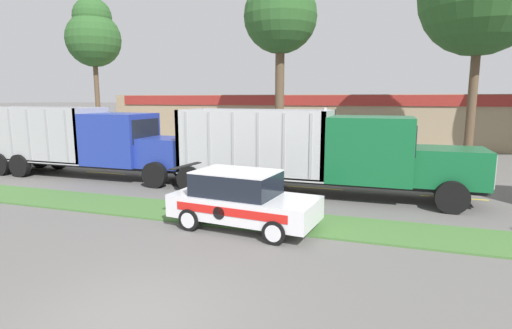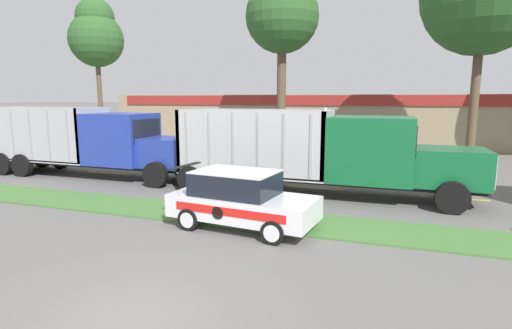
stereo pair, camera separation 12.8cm
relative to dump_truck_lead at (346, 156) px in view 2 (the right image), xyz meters
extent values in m
plane|color=slate|center=(-2.50, -10.07, -1.61)|extent=(600.00, 600.00, 0.00)
cube|color=#477538|center=(-2.50, -4.00, -1.58)|extent=(120.00, 2.17, 0.06)
cube|color=yellow|center=(-17.55, 1.09, -1.60)|extent=(2.40, 0.14, 0.01)
cube|color=yellow|center=(-12.15, 1.09, -1.60)|extent=(2.40, 0.14, 0.01)
cube|color=yellow|center=(-6.75, 1.09, -1.60)|extent=(2.40, 0.14, 0.01)
cube|color=yellow|center=(-1.35, 1.09, -1.60)|extent=(2.40, 0.14, 0.01)
cube|color=yellow|center=(4.05, 1.09, -1.60)|extent=(2.40, 0.14, 0.01)
cube|color=black|center=(-0.89, 0.00, -0.98)|extent=(11.54, 1.42, 0.18)
cube|color=#146033|center=(3.65, 0.00, -0.23)|extent=(2.47, 2.12, 1.31)
cube|color=#B7B7BC|center=(4.91, 0.00, -0.23)|extent=(0.06, 1.81, 1.12)
cube|color=#146033|center=(0.91, 0.00, 0.31)|extent=(3.02, 2.58, 2.39)
cube|color=black|center=(2.44, 0.00, 0.73)|extent=(0.04, 2.20, 1.08)
cylinder|color=silver|center=(-0.70, -0.84, 1.08)|extent=(0.14, 0.14, 1.54)
cube|color=#B7B7BC|center=(-3.63, 0.00, -0.83)|extent=(6.05, 2.58, 0.12)
cube|color=#B7B7BC|center=(-0.68, 0.00, 0.45)|extent=(0.16, 2.58, 2.55)
cube|color=#B7B7BC|center=(-6.58, 0.00, 0.45)|extent=(0.16, 2.58, 2.55)
cube|color=#B7B7BC|center=(-3.63, -1.21, 0.45)|extent=(6.05, 0.16, 2.55)
cube|color=#B7B7BC|center=(-3.63, 1.21, 0.45)|extent=(6.05, 0.16, 2.55)
cube|color=#A3A3A8|center=(-6.15, -1.31, 0.45)|extent=(0.10, 0.04, 2.42)
cube|color=#A3A3A8|center=(-5.14, -1.31, 0.45)|extent=(0.10, 0.04, 2.42)
cube|color=#A3A3A8|center=(-4.13, -1.31, 0.45)|extent=(0.10, 0.04, 2.42)
cube|color=#A3A3A8|center=(-3.13, -1.31, 0.45)|extent=(0.10, 0.04, 2.42)
cube|color=#A3A3A8|center=(-2.12, -1.31, 0.45)|extent=(0.10, 0.04, 2.42)
cube|color=#A3A3A8|center=(-1.11, -1.31, 0.45)|extent=(0.10, 0.04, 2.42)
cylinder|color=black|center=(3.65, -1.27, -1.07)|extent=(1.09, 0.30, 1.09)
cylinder|color=black|center=(3.65, 1.27, -1.07)|extent=(1.09, 0.30, 1.09)
cylinder|color=black|center=(-6.06, -1.27, -1.07)|extent=(1.09, 0.30, 1.09)
cylinder|color=black|center=(-6.06, 1.27, -1.07)|extent=(1.09, 0.30, 1.09)
cylinder|color=black|center=(-4.79, -1.27, -1.07)|extent=(1.09, 0.30, 1.09)
cylinder|color=black|center=(-4.79, 1.27, -1.07)|extent=(1.09, 0.30, 1.09)
cylinder|color=black|center=(-3.52, -1.27, -1.07)|extent=(1.09, 0.30, 1.09)
cylinder|color=black|center=(-3.52, 1.27, -1.07)|extent=(1.09, 0.30, 1.09)
cube|color=black|center=(-12.64, 0.15, -0.96)|extent=(11.86, 1.33, 0.18)
cube|color=#23389E|center=(-7.85, 0.15, -0.23)|extent=(2.29, 1.98, 1.30)
cube|color=#B7B7BC|center=(-6.68, 0.15, -0.23)|extent=(0.06, 1.69, 1.10)
cube|color=#23389E|center=(-10.42, 0.15, 0.31)|extent=(2.83, 2.42, 2.36)
cube|color=black|center=(-8.98, 0.15, 0.72)|extent=(0.04, 2.06, 1.06)
cylinder|color=silver|center=(-11.93, -0.64, 0.96)|extent=(0.14, 0.14, 1.31)
cube|color=#ADADB2|center=(-15.20, 0.15, -0.81)|extent=(6.74, 2.42, 0.12)
cube|color=#ADADB2|center=(-11.91, 0.15, 0.46)|extent=(0.16, 2.42, 2.56)
cube|color=#ADADB2|center=(-15.20, -0.98, 0.46)|extent=(6.74, 0.16, 2.56)
cube|color=#ADADB2|center=(-15.20, 1.28, 0.46)|extent=(6.74, 0.16, 2.56)
cube|color=#99999E|center=(-15.76, -1.08, 0.46)|extent=(0.10, 0.04, 2.43)
cube|color=#99999E|center=(-14.64, -1.08, 0.46)|extent=(0.10, 0.04, 2.43)
cube|color=#99999E|center=(-13.52, -1.08, 0.46)|extent=(0.10, 0.04, 2.43)
cube|color=#99999E|center=(-12.39, -1.08, 0.46)|extent=(0.10, 0.04, 2.43)
cylinder|color=black|center=(-7.85, -1.04, -1.05)|extent=(1.11, 0.30, 1.11)
cylinder|color=black|center=(-7.85, 1.34, -1.05)|extent=(1.11, 0.30, 1.11)
cylinder|color=black|center=(-17.97, 1.34, -1.05)|extent=(1.11, 0.30, 1.11)
cylinder|color=black|center=(-16.68, -1.04, -1.05)|extent=(1.11, 0.30, 1.11)
cylinder|color=black|center=(-16.68, 1.34, -1.05)|extent=(1.11, 0.30, 1.11)
cylinder|color=black|center=(-15.40, -1.04, -1.05)|extent=(1.11, 0.30, 1.11)
cylinder|color=black|center=(-15.40, 1.34, -1.05)|extent=(1.11, 0.30, 1.11)
cube|color=white|center=(-2.37, -4.85, -0.95)|extent=(4.47, 2.35, 0.66)
cube|color=black|center=(-2.63, -4.82, -0.29)|extent=(2.53, 1.90, 0.67)
cube|color=white|center=(-2.63, -4.82, 0.06)|extent=(2.53, 1.90, 0.04)
cube|color=black|center=(-4.40, -4.61, 0.10)|extent=(0.37, 1.51, 0.03)
cube|color=red|center=(-2.48, -5.78, -0.89)|extent=(3.41, 0.41, 0.23)
cylinder|color=black|center=(-2.80, -5.75, -0.95)|extent=(0.36, 0.05, 0.37)
cylinder|color=black|center=(-1.16, -5.89, -1.28)|extent=(0.67, 0.27, 0.65)
cylinder|color=silver|center=(-1.17, -5.99, -1.28)|extent=(0.45, 0.06, 0.45)
cylinder|color=black|center=(-0.95, -4.11, -1.28)|extent=(0.67, 0.27, 0.65)
cylinder|color=silver|center=(-0.94, -4.01, -1.28)|extent=(0.45, 0.06, 0.45)
cylinder|color=black|center=(-3.79, -5.58, -1.28)|extent=(0.67, 0.27, 0.65)
cylinder|color=silver|center=(-3.81, -5.69, -1.28)|extent=(0.45, 0.06, 0.45)
cylinder|color=black|center=(-3.59, -3.81, -1.28)|extent=(0.67, 0.27, 0.65)
cylinder|color=silver|center=(-3.57, -3.70, -1.28)|extent=(0.45, 0.06, 0.45)
cube|color=#9E896B|center=(-2.50, 21.94, 0.43)|extent=(40.41, 12.00, 4.08)
cube|color=maroon|center=(-2.50, 15.89, 2.02)|extent=(38.39, 0.10, 0.80)
cylinder|color=brown|center=(5.57, 8.05, 2.02)|extent=(0.45, 0.45, 7.27)
cylinder|color=brown|center=(-5.73, 11.37, 2.32)|extent=(0.62, 0.62, 7.85)
sphere|color=#2D5B28|center=(-5.73, 11.37, 7.59)|extent=(4.90, 4.90, 4.90)
cylinder|color=brown|center=(-22.89, 13.67, 2.14)|extent=(0.41, 0.41, 7.50)
sphere|color=#2D5B28|center=(-22.89, 13.67, 7.15)|extent=(4.59, 4.59, 4.59)
sphere|color=#2D5B28|center=(-22.89, 13.67, 8.99)|extent=(3.22, 3.22, 3.22)
camera|label=1|loc=(1.56, -15.51, 2.18)|focal=28.00mm
camera|label=2|loc=(1.68, -15.47, 2.18)|focal=28.00mm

